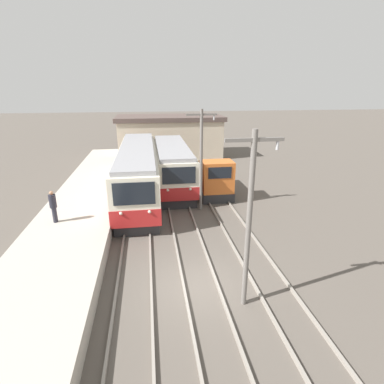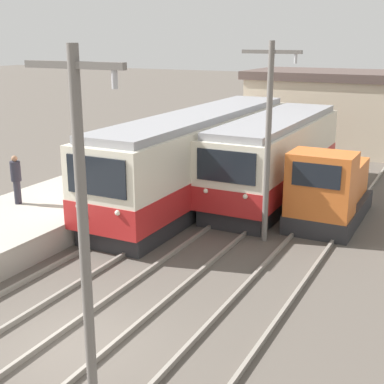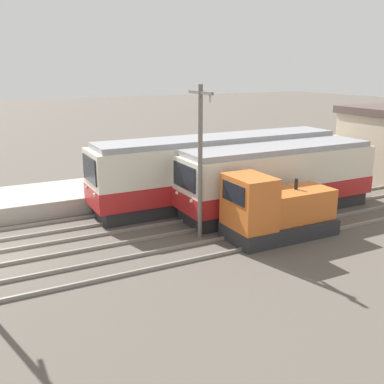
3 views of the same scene
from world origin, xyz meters
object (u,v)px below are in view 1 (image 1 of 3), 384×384
at_px(shunting_locomotive, 213,179).
at_px(person_on_platform, 53,205).
at_px(commuter_train_center, 172,167).
at_px(catenary_mast_near, 249,217).
at_px(commuter_train_left, 138,173).
at_px(catenary_mast_mid, 201,157).

height_order(shunting_locomotive, person_on_platform, shunting_locomotive).
distance_m(commuter_train_center, catenary_mast_near, 15.46).
xyz_separation_m(commuter_train_left, shunting_locomotive, (5.80, -0.54, -0.56)).
bearing_deg(shunting_locomotive, person_on_platform, -150.61).
relative_size(commuter_train_left, commuter_train_center, 1.34).
bearing_deg(person_on_platform, commuter_train_left, 54.66).
bearing_deg(shunting_locomotive, catenary_mast_near, -96.62).
distance_m(commuter_train_center, person_on_platform, 10.98).
bearing_deg(commuter_train_center, shunting_locomotive, -38.74).
relative_size(commuter_train_left, person_on_platform, 8.06).
bearing_deg(catenary_mast_near, commuter_train_left, 107.83).
bearing_deg(catenary_mast_mid, catenary_mast_near, -90.00).
xyz_separation_m(commuter_train_center, shunting_locomotive, (3.00, -2.41, -0.46)).
relative_size(shunting_locomotive, person_on_platform, 2.78).
bearing_deg(person_on_platform, catenary_mast_near, -38.67).
xyz_separation_m(catenary_mast_near, catenary_mast_mid, (0.00, 9.79, 0.00)).
relative_size(commuter_train_center, shunting_locomotive, 2.17).
height_order(shunting_locomotive, catenary_mast_near, catenary_mast_near).
xyz_separation_m(commuter_train_center, catenary_mast_near, (1.51, -15.25, 2.05)).
bearing_deg(person_on_platform, shunting_locomotive, 29.39).
xyz_separation_m(catenary_mast_near, person_on_platform, (-8.80, 7.05, -1.83)).
xyz_separation_m(shunting_locomotive, person_on_platform, (-10.30, -5.80, 0.67)).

